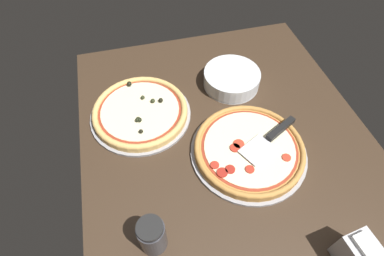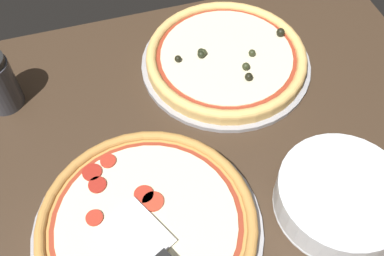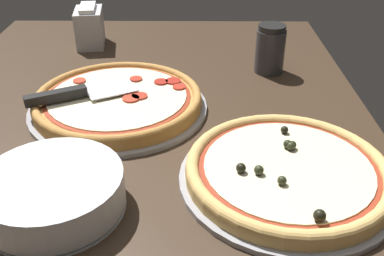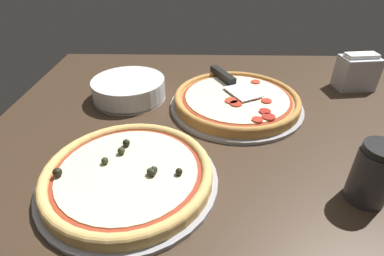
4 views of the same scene
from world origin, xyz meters
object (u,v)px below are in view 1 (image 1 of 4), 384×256
object	(u,v)px
parmesan_shaker	(152,235)
plate_stack	(232,79)
pizza_back	(140,111)
serving_spatula	(275,134)
pizza_front	(249,148)

from	to	relation	value
parmesan_shaker	plate_stack	bearing A→B (deg)	-37.10
plate_stack	parmesan_shaker	world-z (taller)	parmesan_shaker
pizza_back	serving_spatula	size ratio (longest dim) A/B	1.50
plate_stack	pizza_back	bearing A→B (deg)	100.89
serving_spatula	plate_stack	xyz separation A→B (cm)	(30.42, 4.56, -1.72)
plate_stack	pizza_front	bearing A→B (deg)	171.21
pizza_back	serving_spatula	bearing A→B (deg)	-118.96
pizza_back	plate_stack	distance (cm)	38.10
pizza_front	pizza_back	world-z (taller)	pizza_back
pizza_back	parmesan_shaker	xyz separation A→B (cm)	(-46.51, 3.21, 3.55)
serving_spatula	plate_stack	bearing A→B (deg)	8.53
pizza_front	serving_spatula	size ratio (longest dim) A/B	1.58
serving_spatula	parmesan_shaker	xyz separation A→B (cm)	(-23.28, 45.18, 1.21)
pizza_front	parmesan_shaker	size ratio (longest dim) A/B	2.95
serving_spatula	plate_stack	size ratio (longest dim) A/B	1.05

